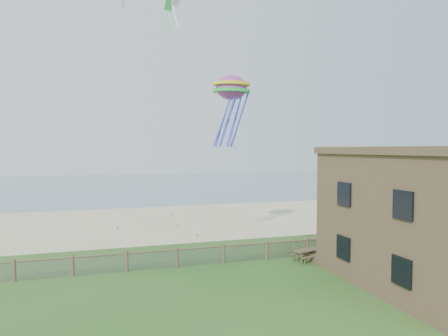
{
  "coord_description": "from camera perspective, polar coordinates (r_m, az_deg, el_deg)",
  "views": [
    {
      "loc": [
        -7.32,
        -17.99,
        7.28
      ],
      "look_at": [
        0.65,
        8.0,
        5.98
      ],
      "focal_mm": 32.0,
      "sensor_mm": 36.0,
      "label": 1
    }
  ],
  "objects": [
    {
      "name": "sand_beach",
      "position": [
        41.31,
        -6.63,
        -7.43
      ],
      "size": [
        72.0,
        20.0,
        0.02
      ],
      "primitive_type": "cube",
      "color": "#C8B790",
      "rests_on": "ground"
    },
    {
      "name": "motel_deck",
      "position": [
        31.48,
        24.18,
        -10.41
      ],
      "size": [
        15.0,
        2.0,
        0.5
      ],
      "primitive_type": "cube",
      "color": "brown",
      "rests_on": "ground"
    },
    {
      "name": "octopus_kite",
      "position": [
        30.78,
        1.08,
        8.54
      ],
      "size": [
        3.15,
        2.38,
        6.07
      ],
      "primitive_type": null,
      "rotation": [
        0.0,
        0.0,
        0.11
      ],
      "color": "#FF4F28"
    },
    {
      "name": "ocean",
      "position": [
        84.63,
        -12.04,
        -2.26
      ],
      "size": [
        160.0,
        68.0,
        0.02
      ],
      "primitive_type": "cube",
      "color": "slate",
      "rests_on": "ground"
    },
    {
      "name": "kite_green",
      "position": [
        42.11,
        -7.89,
        20.87
      ],
      "size": [
        1.76,
        2.12,
        2.91
      ],
      "primitive_type": null,
      "rotation": [
        0.44,
        0.0,
        0.46
      ],
      "color": "#36CD57"
    },
    {
      "name": "picnic_table",
      "position": [
        27.0,
        11.69,
        -12.2
      ],
      "size": [
        1.93,
        1.66,
        0.7
      ],
      "primitive_type": null,
      "rotation": [
        0.0,
        0.0,
        0.28
      ],
      "color": "brown",
      "rests_on": "ground"
    },
    {
      "name": "chainlink_fence",
      "position": [
        25.98,
        -0.08,
        -12.29
      ],
      "size": [
        36.2,
        0.2,
        1.25
      ],
      "primitive_type": null,
      "color": "#493629",
      "rests_on": "ground"
    },
    {
      "name": "ground",
      "position": [
        20.75,
        5.01,
        -17.82
      ],
      "size": [
        160.0,
        160.0,
        0.0
      ],
      "primitive_type": "plane",
      "color": "#234F1B",
      "rests_on": "ground"
    },
    {
      "name": "kite_white",
      "position": [
        34.84,
        -6.8,
        21.67
      ],
      "size": [
        1.93,
        1.98,
        2.6
      ],
      "primitive_type": null,
      "rotation": [
        0.44,
        0.0,
        0.73
      ],
      "color": "white"
    }
  ]
}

